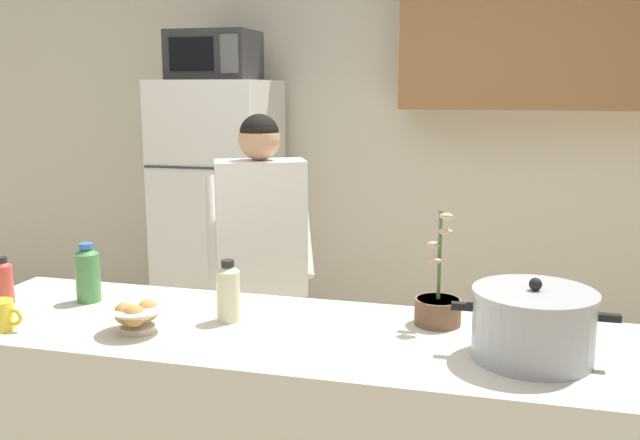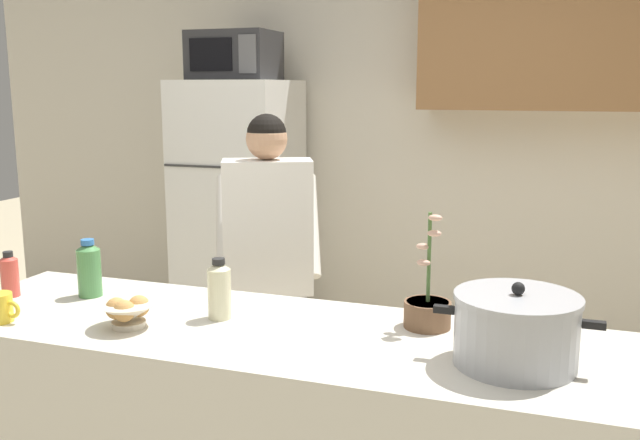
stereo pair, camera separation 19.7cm
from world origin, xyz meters
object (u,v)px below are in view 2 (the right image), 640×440
(refrigerator, at_px, (240,222))
(microwave, at_px, (234,56))
(bottle_near_edge, at_px, (10,274))
(bottle_mid_counter, at_px, (89,269))
(bottle_far_corner, at_px, (219,289))
(potted_orchid, at_px, (427,309))
(person_near_pot, at_px, (268,247))
(bread_bowl, at_px, (128,312))
(cooking_pot, at_px, (516,330))

(refrigerator, distance_m, microwave, 1.00)
(refrigerator, relative_size, bottle_near_edge, 10.19)
(bottle_mid_counter, distance_m, bottle_far_corner, 0.57)
(potted_orchid, bearing_deg, person_near_pot, 140.50)
(potted_orchid, bearing_deg, bread_bowl, -160.89)
(refrigerator, distance_m, cooking_pot, 2.58)
(bottle_mid_counter, xyz_separation_m, bottle_far_corner, (0.56, -0.07, -0.00))
(refrigerator, distance_m, potted_orchid, 2.22)
(refrigerator, height_order, bottle_mid_counter, refrigerator)
(refrigerator, bearing_deg, cooking_pot, -47.47)
(bottle_near_edge, relative_size, potted_orchid, 0.45)
(bottle_far_corner, bearing_deg, microwave, 113.88)
(potted_orchid, bearing_deg, bottle_far_corner, -168.40)
(cooking_pot, distance_m, bottle_mid_counter, 1.52)
(microwave, distance_m, person_near_pot, 1.44)
(microwave, bearing_deg, bottle_near_edge, -91.45)
(microwave, height_order, bottle_far_corner, microwave)
(bottle_mid_counter, bearing_deg, bread_bowl, -36.78)
(potted_orchid, bearing_deg, bottle_mid_counter, -176.89)
(bottle_near_edge, distance_m, potted_orchid, 1.51)
(refrigerator, bearing_deg, person_near_pot, -58.02)
(refrigerator, relative_size, bottle_far_corner, 8.40)
(bottle_far_corner, bearing_deg, potted_orchid, 11.60)
(microwave, distance_m, cooking_pot, 2.69)
(person_near_pot, height_order, potted_orchid, person_near_pot)
(refrigerator, xyz_separation_m, potted_orchid, (1.46, -1.68, 0.12))
(bottle_far_corner, bearing_deg, person_near_pot, 102.40)
(person_near_pot, xyz_separation_m, bottle_far_corner, (0.18, -0.84, 0.06))
(cooking_pot, xyz_separation_m, bottle_mid_counter, (-1.51, 0.16, 0.00))
(person_near_pot, bearing_deg, bottle_mid_counter, -116.34)
(bottle_far_corner, bearing_deg, bread_bowl, -143.29)
(person_near_pot, xyz_separation_m, bottle_near_edge, (-0.65, -0.87, 0.04))
(refrigerator, distance_m, bottle_mid_counter, 1.76)
(bottle_far_corner, xyz_separation_m, potted_orchid, (0.67, 0.14, -0.04))
(person_near_pot, bearing_deg, refrigerator, 121.98)
(refrigerator, xyz_separation_m, bottle_near_edge, (-0.05, -1.84, 0.14))
(microwave, height_order, person_near_pot, microwave)
(microwave, distance_m, bottle_far_corner, 2.13)
(bottle_far_corner, distance_m, potted_orchid, 0.68)
(refrigerator, bearing_deg, bottle_mid_counter, -82.55)
(bread_bowl, bearing_deg, bottle_mid_counter, 143.22)
(microwave, xyz_separation_m, bottle_far_corner, (0.79, -1.79, -0.84))
(bottle_mid_counter, relative_size, potted_orchid, 0.57)
(bottle_near_edge, distance_m, bottle_mid_counter, 0.29)
(microwave, relative_size, cooking_pot, 1.06)
(person_near_pot, relative_size, bread_bowl, 8.02)
(bottle_near_edge, xyz_separation_m, bottle_far_corner, (0.84, 0.03, 0.02))
(person_near_pot, distance_m, bottle_near_edge, 1.09)
(bread_bowl, bearing_deg, potted_orchid, 19.11)
(refrigerator, xyz_separation_m, cooking_pot, (1.74, -1.90, 0.16))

